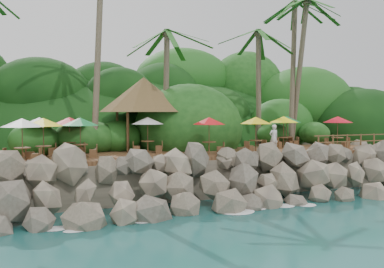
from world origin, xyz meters
name	(u,v)px	position (x,y,z in m)	size (l,w,h in m)	color
ground	(241,213)	(0.00, 0.00, 0.00)	(140.00, 140.00, 0.00)	#19514F
land_base	(144,157)	(0.00, 16.00, 1.05)	(32.00, 25.20, 2.10)	gray
jungle_hill	(123,160)	(0.00, 23.50, 0.00)	(44.80, 28.00, 15.40)	#143811
seawall	(222,182)	(0.00, 2.00, 1.15)	(29.00, 4.00, 2.30)	gray
terrace	(192,154)	(0.00, 6.00, 2.20)	(26.00, 5.00, 0.20)	brown
jungle_foliage	(148,172)	(0.00, 15.00, 0.00)	(44.00, 16.00, 12.00)	#143811
foam_line	(238,211)	(0.00, 0.30, 0.03)	(25.20, 0.80, 0.06)	white
palms	(194,1)	(1.29, 8.75, 11.90)	(26.85, 6.70, 13.19)	brown
palapa	(144,95)	(-2.01, 9.18, 5.79)	(5.65, 5.65, 4.60)	brown
dining_clusters	(173,123)	(-1.18, 6.06, 4.05)	(21.42, 4.96, 2.10)	brown
railing	(367,140)	(11.14, 3.65, 2.91)	(8.30, 0.10, 1.00)	brown
waiter	(274,137)	(5.25, 5.37, 3.11)	(0.59, 0.39, 1.61)	white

